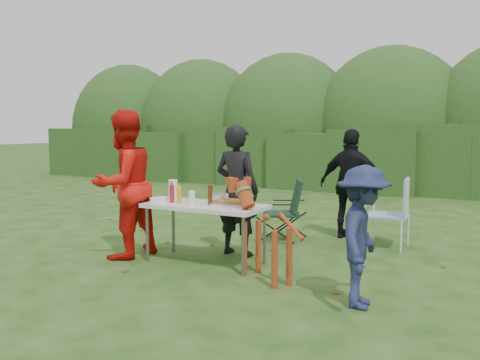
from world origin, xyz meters
The scene contains 20 objects.
ground centered at (0.00, 0.00, 0.00)m, with size 80.00×80.00×0.00m, color #1E4211.
hedge_row centered at (0.00, 8.00, 0.85)m, with size 22.00×1.40×1.70m, color #23471C.
shrub_backdrop centered at (0.00, 9.60, 1.60)m, with size 20.00×2.60×3.20m, color #3D6628.
folding_table centered at (-0.24, -0.08, 0.69)m, with size 1.50×0.70×0.74m.
person_cook centered at (-0.08, 0.47, 0.86)m, with size 0.63×0.41×1.72m, color black.
person_red_jacket centered at (-1.32, -0.31, 0.95)m, with size 0.92×0.72×1.90m, color red.
person_black_puffy centered at (0.97, 2.15, 0.83)m, with size 0.97×0.40×1.66m, color black.
child centered at (1.88, -0.70, 0.67)m, with size 0.86×0.50×1.34m, color #1E264E.
dog centered at (0.73, -0.38, 0.54)m, with size 1.13×0.45×1.07m, color #9A3B19, non-canonical shape.
camping_chair centered at (0.11, 1.52, 0.46)m, with size 0.57×0.57×0.92m, color #173324, non-canonical shape.
lawn_chair centered at (1.58, 1.82, 0.50)m, with size 0.59×0.59×0.99m, color #3256B1, non-canonical shape.
food_tray centered at (0.07, 0.05, 0.75)m, with size 0.45×0.30×0.02m, color #B7B7BA.
focaccia_bread centered at (0.07, 0.05, 0.78)m, with size 0.40×0.26×0.04m, color #9F692A.
mustard_bottle centered at (-0.57, -0.15, 0.84)m, with size 0.06×0.06×0.20m, color gold.
ketchup_bottle centered at (-0.67, -0.16, 0.85)m, with size 0.06×0.06×0.22m, color maroon.
beer_bottle centered at (-0.16, -0.08, 0.86)m, with size 0.06×0.06×0.24m, color #47230F.
paper_towel_roll centered at (-0.81, 0.06, 0.87)m, with size 0.12×0.12×0.26m, color white.
cup_stack centered at (-0.31, -0.27, 0.83)m, with size 0.08×0.08×0.18m, color white.
pasta_bowl centered at (-0.19, 0.17, 0.79)m, with size 0.26×0.26×0.10m, color silver.
plate_stack centered at (-0.87, -0.17, 0.77)m, with size 0.24×0.24×0.05m, color white.
Camera 1 is at (3.04, -5.34, 1.69)m, focal length 38.00 mm.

